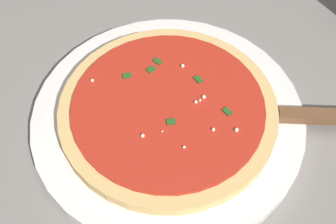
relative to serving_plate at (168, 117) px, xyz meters
name	(u,v)px	position (x,y,z in m)	size (l,w,h in m)	color
restaurant_table	(147,158)	(-0.04, -0.01, -0.15)	(0.89, 0.92, 0.76)	black
serving_plate	(168,117)	(0.00, 0.00, 0.00)	(0.36, 0.36, 0.02)	white
pizza	(168,110)	(0.00, 0.00, 0.02)	(0.29, 0.29, 0.02)	#DBB26B
pizza_server	(297,116)	(0.11, 0.13, 0.01)	(0.18, 0.20, 0.01)	silver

